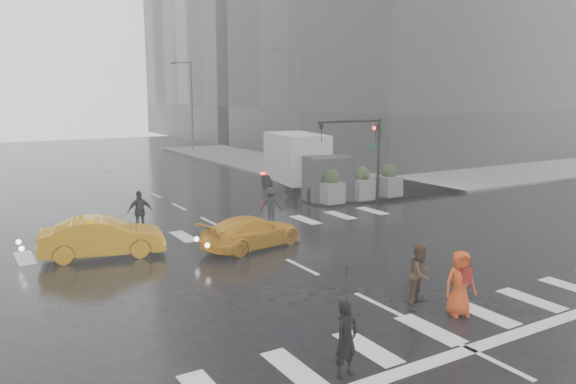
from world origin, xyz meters
TOP-DOWN VIEW (x-y plane):
  - ground at (0.00, 0.00)m, footprint 120.00×120.00m
  - sidewalk_ne at (19.50, 17.50)m, footprint 35.00×35.00m
  - building_ne_far at (29.00, 56.00)m, footprint 26.05×26.05m
  - road_markings at (0.00, 0.00)m, footprint 18.00×48.00m
  - traffic_signal_pole at (9.01, 8.01)m, footprint 4.45×0.42m
  - street_lamp_near at (10.87, 18.00)m, footprint 2.15×0.22m
  - street_lamp_far at (10.87, 38.00)m, footprint 2.15×0.22m
  - planter_west at (7.00, 8.20)m, footprint 1.10×1.10m
  - planter_mid at (9.00, 8.20)m, footprint 1.10×1.10m
  - planter_east at (11.00, 8.20)m, footprint 1.10×1.10m
  - pedestrian_black at (-3.22, -6.80)m, footprint 1.16×1.17m
  - pedestrian_brown at (1.08, -4.52)m, footprint 0.97×0.85m
  - pedestrian_orange at (1.35, -5.71)m, footprint 1.00×0.82m
  - pedestrian_far_a at (-3.29, 7.68)m, footprint 1.12×0.77m
  - pedestrian_far_b at (2.23, 6.11)m, footprint 1.22×1.17m
  - taxi_mid at (-5.50, 4.78)m, footprint 4.58×2.46m
  - taxi_rear at (-0.33, 3.08)m, footprint 4.02×2.53m
  - box_truck at (7.50, 11.58)m, footprint 2.48×6.60m

SIDE VIEW (x-z plane):
  - ground at x=0.00m, z-range 0.00..0.00m
  - road_markings at x=0.00m, z-range 0.00..0.01m
  - sidewalk_ne at x=19.50m, z-range 0.00..0.15m
  - taxi_rear at x=-0.33m, z-range 0.00..1.22m
  - taxi_mid at x=-5.50m, z-range 0.00..1.43m
  - pedestrian_far_b at x=2.23m, z-range 0.00..1.68m
  - pedestrian_brown at x=1.08m, z-range 0.00..1.69m
  - pedestrian_far_a at x=-3.29m, z-range 0.00..1.78m
  - pedestrian_orange at x=1.35m, z-range 0.01..1.78m
  - planter_west at x=7.00m, z-range 0.08..1.88m
  - planter_mid at x=9.00m, z-range 0.08..1.88m
  - planter_east at x=11.00m, z-range 0.08..1.88m
  - pedestrian_black at x=-3.22m, z-range 0.40..2.83m
  - box_truck at x=7.50m, z-range 0.12..3.63m
  - traffic_signal_pole at x=9.01m, z-range 0.97..5.47m
  - street_lamp_near at x=10.87m, z-range 0.45..9.45m
  - street_lamp_far at x=10.87m, z-range 0.45..9.45m
  - building_ne_far at x=29.00m, z-range -1.73..34.27m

